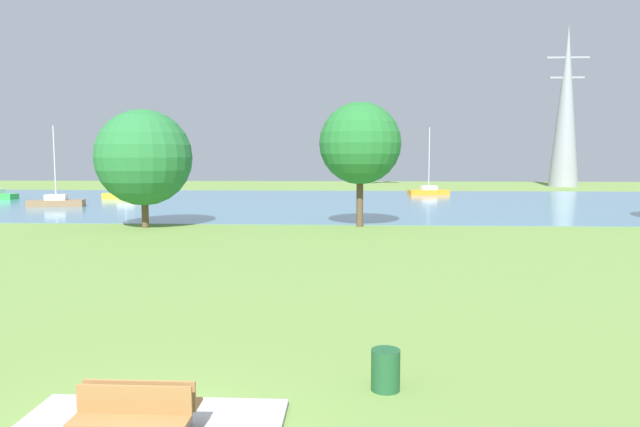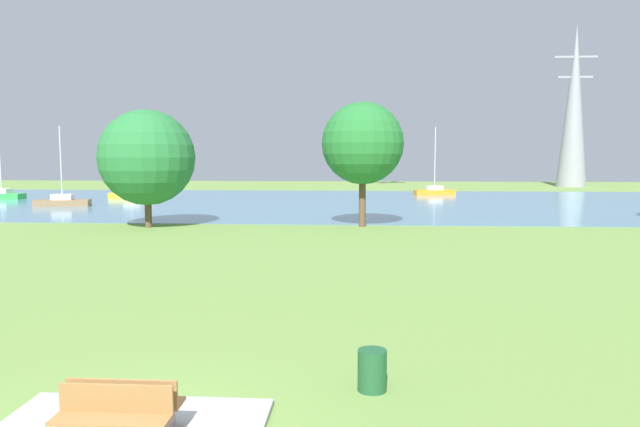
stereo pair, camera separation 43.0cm
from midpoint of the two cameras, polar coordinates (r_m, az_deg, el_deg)
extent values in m
plane|color=olive|center=(31.13, -2.66, -2.80)|extent=(160.00, 160.00, 0.00)
cube|color=#AF918D|center=(10.68, -20.18, -17.88)|extent=(0.24, 0.44, 0.40)
cube|color=#AF918D|center=(10.28, -13.72, -18.65)|extent=(0.24, 0.44, 0.40)
cube|color=olive|center=(10.38, -17.06, -17.14)|extent=(1.80, 0.48, 0.05)
cube|color=olive|center=(10.10, -17.55, -16.30)|extent=(1.80, 0.05, 0.44)
cube|color=olive|center=(9.83, -18.46, -18.50)|extent=(1.80, 0.48, 0.05)
cube|color=olive|center=(9.92, -18.01, -16.73)|extent=(1.80, 0.05, 0.44)
cylinder|color=#1E512D|center=(11.71, 6.18, -14.93)|extent=(0.56, 0.56, 0.80)
cube|color=teal|center=(58.88, 0.44, 1.12)|extent=(140.00, 40.00, 0.02)
cube|color=yellow|center=(67.39, -17.69, 1.68)|extent=(5.03, 2.97, 0.60)
cube|color=white|center=(67.36, -17.70, 2.15)|extent=(2.06, 1.62, 0.50)
cylinder|color=silver|center=(67.27, -17.76, 4.29)|extent=(0.10, 0.10, 5.54)
cube|color=green|center=(71.88, -28.41, 1.50)|extent=(4.90, 1.87, 0.60)
cube|color=white|center=(71.85, -28.43, 1.94)|extent=(1.88, 1.24, 0.50)
cylinder|color=silver|center=(71.76, -28.53, 4.14)|extent=(0.10, 0.10, 6.04)
cube|color=brown|center=(58.63, -23.58, 0.95)|extent=(5.01, 2.48, 0.60)
cube|color=white|center=(58.60, -23.60, 1.49)|extent=(1.99, 1.45, 0.50)
cylinder|color=silver|center=(58.49, -23.72, 4.53)|extent=(0.10, 0.10, 6.72)
cube|color=orange|center=(71.20, 11.24, 2.02)|extent=(5.01, 2.48, 0.60)
cube|color=white|center=(71.17, 11.25, 2.46)|extent=(1.99, 1.46, 0.50)
cylinder|color=silver|center=(71.08, 11.30, 5.26)|extent=(0.10, 0.10, 7.43)
cylinder|color=brown|center=(39.06, -16.07, 0.41)|extent=(0.44, 0.44, 2.34)
sphere|color=#277137|center=(38.92, -16.20, 5.25)|extent=(6.08, 6.08, 6.08)
cylinder|color=brown|center=(37.99, 4.46, 1.37)|extent=(0.44, 0.44, 3.54)
sphere|color=#246E2F|center=(37.91, 4.50, 6.83)|extent=(5.28, 5.28, 5.28)
cone|color=gray|center=(98.57, 23.60, 9.55)|extent=(4.40, 4.40, 24.52)
cube|color=gray|center=(99.42, 23.76, 13.78)|extent=(6.40, 0.30, 0.30)
cube|color=gray|center=(99.01, 23.69, 12.06)|extent=(5.20, 0.30, 0.30)
camera|label=1|loc=(0.22, -89.56, 0.04)|focal=32.89mm
camera|label=2|loc=(0.22, 90.44, -0.04)|focal=32.89mm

